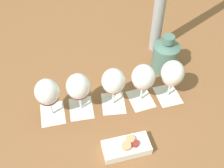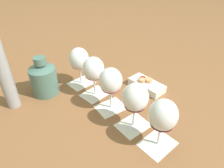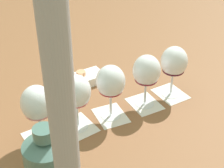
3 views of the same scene
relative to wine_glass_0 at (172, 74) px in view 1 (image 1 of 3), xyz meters
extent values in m
plane|color=brown|center=(0.17, 0.17, -0.13)|extent=(8.00, 8.00, 0.00)
cube|color=silver|center=(0.00, 0.00, -0.13)|extent=(0.15, 0.15, 0.00)
cube|color=silver|center=(0.09, 0.08, -0.13)|extent=(0.15, 0.15, 0.00)
cube|color=silver|center=(0.17, 0.17, -0.13)|extent=(0.15, 0.15, 0.00)
cube|color=silver|center=(0.27, 0.26, -0.13)|extent=(0.15, 0.15, 0.00)
cube|color=silver|center=(0.35, 0.35, -0.13)|extent=(0.15, 0.15, 0.00)
cylinder|color=white|center=(0.00, 0.00, -0.13)|extent=(0.07, 0.07, 0.01)
cylinder|color=white|center=(0.00, 0.00, -0.08)|extent=(0.01, 0.01, 0.08)
ellipsoid|color=white|center=(0.00, 0.00, 0.01)|extent=(0.09, 0.09, 0.11)
ellipsoid|color=pink|center=(0.00, 0.00, -0.03)|extent=(0.08, 0.08, 0.03)
cylinder|color=white|center=(0.09, 0.08, -0.13)|extent=(0.07, 0.07, 0.01)
cylinder|color=white|center=(0.09, 0.08, -0.08)|extent=(0.01, 0.01, 0.08)
ellipsoid|color=white|center=(0.09, 0.08, 0.01)|extent=(0.09, 0.09, 0.11)
ellipsoid|color=#CF545F|center=(0.09, 0.08, -0.03)|extent=(0.08, 0.08, 0.03)
cylinder|color=white|center=(0.17, 0.17, -0.13)|extent=(0.07, 0.07, 0.01)
cylinder|color=white|center=(0.17, 0.17, -0.08)|extent=(0.01, 0.01, 0.08)
ellipsoid|color=white|center=(0.17, 0.17, 0.01)|extent=(0.09, 0.09, 0.11)
ellipsoid|color=maroon|center=(0.17, 0.17, -0.03)|extent=(0.08, 0.08, 0.03)
cylinder|color=white|center=(0.27, 0.26, -0.13)|extent=(0.07, 0.07, 0.01)
cylinder|color=white|center=(0.27, 0.26, -0.08)|extent=(0.01, 0.01, 0.08)
ellipsoid|color=white|center=(0.27, 0.26, 0.01)|extent=(0.09, 0.09, 0.11)
ellipsoid|color=maroon|center=(0.27, 0.26, -0.03)|extent=(0.08, 0.08, 0.02)
cylinder|color=white|center=(0.35, 0.35, -0.13)|extent=(0.07, 0.07, 0.01)
cylinder|color=white|center=(0.35, 0.35, -0.08)|extent=(0.01, 0.01, 0.08)
ellipsoid|color=white|center=(0.35, 0.35, 0.01)|extent=(0.09, 0.09, 0.11)
ellipsoid|color=#460E1D|center=(0.35, 0.35, -0.03)|extent=(0.08, 0.08, 0.02)
cylinder|color=#4C7066|center=(0.09, -0.15, -0.07)|extent=(0.12, 0.12, 0.13)
cone|color=#4C7066|center=(0.09, -0.15, 0.01)|extent=(0.12, 0.12, 0.02)
cylinder|color=#4C7066|center=(0.09, -0.15, 0.04)|extent=(0.05, 0.05, 0.03)
cube|color=white|center=(0.02, 0.33, -0.11)|extent=(0.18, 0.18, 0.04)
cylinder|color=tan|center=(0.01, 0.30, -0.09)|extent=(0.03, 0.03, 0.01)
cylinder|color=maroon|center=(-0.01, 0.31, -0.09)|extent=(0.03, 0.03, 0.01)
cylinder|color=tan|center=(0.01, 0.33, -0.09)|extent=(0.04, 0.04, 0.02)
camera|label=1|loc=(-0.23, 0.80, 0.80)|focal=45.00mm
camera|label=2|loc=(0.83, 0.23, 0.44)|focal=32.00mm
camera|label=3|loc=(0.42, -0.71, 0.59)|focal=55.00mm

